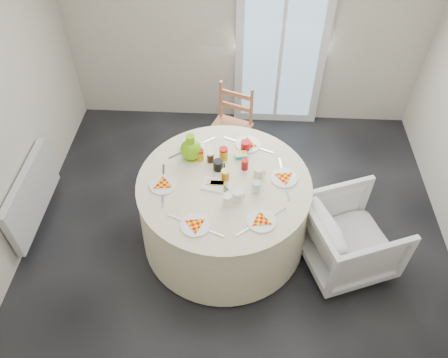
# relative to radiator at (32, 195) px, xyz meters

# --- Properties ---
(floor) EXTENTS (4.00, 4.00, 0.00)m
(floor) POSITION_rel_radiator_xyz_m (1.94, -0.20, -0.38)
(floor) COLOR black
(floor) RESTS_ON ground
(wall_back) EXTENTS (4.00, 0.02, 2.60)m
(wall_back) POSITION_rel_radiator_xyz_m (1.94, 1.80, 0.92)
(wall_back) COLOR #BCB5A3
(wall_back) RESTS_ON floor
(glass_door) EXTENTS (1.00, 0.08, 2.10)m
(glass_door) POSITION_rel_radiator_xyz_m (2.34, 1.75, 0.67)
(glass_door) COLOR silver
(glass_door) RESTS_ON floor
(radiator) EXTENTS (0.07, 1.00, 0.55)m
(radiator) POSITION_rel_radiator_xyz_m (0.00, 0.00, 0.00)
(radiator) COLOR silver
(radiator) RESTS_ON floor
(table) EXTENTS (1.53, 1.53, 0.78)m
(table) POSITION_rel_radiator_xyz_m (1.81, -0.08, -0.01)
(table) COLOR white
(table) RESTS_ON floor
(wooden_chair) EXTENTS (0.52, 0.51, 0.91)m
(wooden_chair) POSITION_rel_radiator_xyz_m (1.81, 0.98, 0.09)
(wooden_chair) COLOR #A96546
(wooden_chair) RESTS_ON floor
(armchair) EXTENTS (0.90, 0.93, 0.75)m
(armchair) POSITION_rel_radiator_xyz_m (2.93, -0.29, 0.01)
(armchair) COLOR silver
(armchair) RESTS_ON floor
(place_settings) EXTENTS (1.64, 1.64, 0.02)m
(place_settings) POSITION_rel_radiator_xyz_m (1.81, -0.08, 0.39)
(place_settings) COLOR white
(place_settings) RESTS_ON table
(jar_cluster) EXTENTS (0.47, 0.26, 0.13)m
(jar_cluster) POSITION_rel_radiator_xyz_m (1.78, 0.13, 0.44)
(jar_cluster) COLOR brown
(jar_cluster) RESTS_ON table
(butter_tub) EXTENTS (0.12, 0.10, 0.04)m
(butter_tub) POSITION_rel_radiator_xyz_m (1.95, 0.23, 0.41)
(butter_tub) COLOR #03B3A2
(butter_tub) RESTS_ON table
(green_pitcher) EXTENTS (0.24, 0.24, 0.25)m
(green_pitcher) POSITION_rel_radiator_xyz_m (1.51, 0.20, 0.49)
(green_pitcher) COLOR #6EB60B
(green_pitcher) RESTS_ON table
(cheese_platter) EXTENTS (0.27, 0.21, 0.03)m
(cheese_platter) POSITION_rel_radiator_xyz_m (1.76, -0.13, 0.39)
(cheese_platter) COLOR white
(cheese_platter) RESTS_ON table
(mugs_glasses) EXTENTS (0.68, 0.68, 0.12)m
(mugs_glasses) POSITION_rel_radiator_xyz_m (1.93, -0.05, 0.43)
(mugs_glasses) COLOR #AA9D9E
(mugs_glasses) RESTS_ON table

